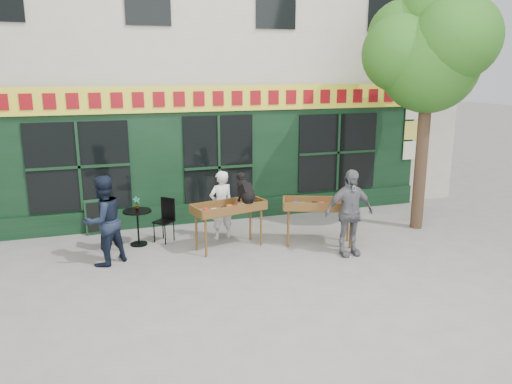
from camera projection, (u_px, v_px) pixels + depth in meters
ground at (247, 251)px, 10.30m from camera, size 80.00×80.00×0.00m
building at (186, 24)px, 14.63m from camera, size 14.00×7.26×10.00m
street_tree at (430, 48)px, 10.97m from camera, size 3.05×2.90×5.60m
book_cart_center at (229, 210)px, 10.31m from camera, size 1.60×0.95×0.99m
dog at (246, 188)px, 10.26m from camera, size 0.47×0.66×0.60m
woman at (221, 205)px, 10.93m from camera, size 0.63×0.49×1.53m
book_cart_right at (319, 207)px, 10.55m from camera, size 1.62×1.13×0.99m
man_right at (349, 213)px, 9.93m from camera, size 1.04×0.45×1.76m
bistro_table at (138, 220)px, 10.56m from camera, size 0.60×0.60×0.76m
bistro_chair_left at (106, 224)px, 10.27m from camera, size 0.38×0.37×0.95m
bistro_chair_right at (166, 216)px, 10.84m from camera, size 0.51×0.51×0.95m
potted_plant at (137, 204)px, 10.47m from camera, size 0.18×0.14×0.30m
man_left at (103, 221)px, 9.44m from camera, size 1.07×1.01×1.74m
chalkboard at (98, 217)px, 11.35m from camera, size 0.57×0.23×0.79m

